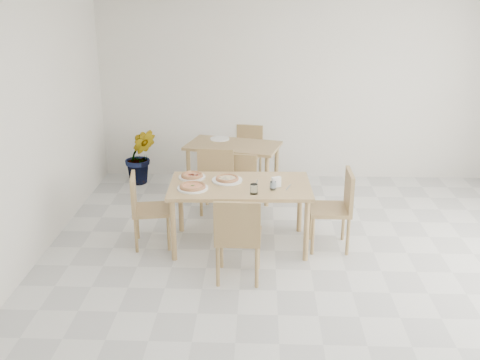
{
  "coord_description": "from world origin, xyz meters",
  "views": [
    {
      "loc": [
        -0.56,
        -4.92,
        2.93
      ],
      "look_at": [
        -0.78,
        1.02,
        0.8
      ],
      "focal_mm": 42.0,
      "sensor_mm": 36.0,
      "label": 1
    }
  ],
  "objects_px": {
    "chair_back_s": "(217,175)",
    "potted_plant": "(140,156)",
    "chair_south": "(238,234)",
    "pizza_mushroom": "(227,178)",
    "main_table": "(240,191)",
    "plate_empty": "(220,139)",
    "chair_west": "(144,205)",
    "second_table": "(233,151)",
    "chair_north": "(240,183)",
    "chair_back_n": "(248,149)",
    "plate_pepperoni": "(192,177)",
    "pizza_pepperoni": "(192,175)",
    "plate_margherita": "(193,188)",
    "tumbler_a": "(254,189)",
    "pizza_margherita": "(193,186)",
    "tumbler_b": "(273,186)",
    "plate_mushroom": "(227,180)",
    "chair_east": "(338,204)",
    "napkin_holder": "(276,183)"
  },
  "relations": [
    {
      "from": "main_table",
      "to": "chair_north",
      "type": "distance_m",
      "value": 0.81
    },
    {
      "from": "main_table",
      "to": "plate_empty",
      "type": "height_order",
      "value": "plate_empty"
    },
    {
      "from": "pizza_pepperoni",
      "to": "chair_south",
      "type": "bearing_deg",
      "value": -61.23
    },
    {
      "from": "chair_back_s",
      "to": "chair_west",
      "type": "bearing_deg",
      "value": 56.76
    },
    {
      "from": "main_table",
      "to": "chair_back_n",
      "type": "distance_m",
      "value": 2.34
    },
    {
      "from": "chair_back_s",
      "to": "potted_plant",
      "type": "bearing_deg",
      "value": -37.24
    },
    {
      "from": "tumbler_a",
      "to": "potted_plant",
      "type": "distance_m",
      "value": 2.95
    },
    {
      "from": "chair_back_n",
      "to": "second_table",
      "type": "bearing_deg",
      "value": -93.57
    },
    {
      "from": "plate_margherita",
      "to": "pizza_pepperoni",
      "type": "relative_size",
      "value": 1.11
    },
    {
      "from": "pizza_margherita",
      "to": "chair_back_n",
      "type": "distance_m",
      "value": 2.57
    },
    {
      "from": "chair_south",
      "to": "chair_west",
      "type": "bearing_deg",
      "value": -34.49
    },
    {
      "from": "pizza_mushroom",
      "to": "tumbler_a",
      "type": "height_order",
      "value": "tumbler_a"
    },
    {
      "from": "tumbler_a",
      "to": "chair_back_s",
      "type": "height_order",
      "value": "chair_back_s"
    },
    {
      "from": "main_table",
      "to": "plate_margherita",
      "type": "bearing_deg",
      "value": -164.84
    },
    {
      "from": "chair_south",
      "to": "plate_margherita",
      "type": "bearing_deg",
      "value": -50.98
    },
    {
      "from": "plate_margherita",
      "to": "tumbler_a",
      "type": "bearing_deg",
      "value": -10.45
    },
    {
      "from": "chair_back_n",
      "to": "potted_plant",
      "type": "xyz_separation_m",
      "value": [
        -1.62,
        -0.27,
        -0.06
      ]
    },
    {
      "from": "chair_west",
      "to": "plate_pepperoni",
      "type": "bearing_deg",
      "value": -74.72
    },
    {
      "from": "pizza_margherita",
      "to": "napkin_holder",
      "type": "relative_size",
      "value": 2.93
    },
    {
      "from": "chair_north",
      "to": "plate_pepperoni",
      "type": "xyz_separation_m",
      "value": [
        -0.53,
        -0.58,
        0.28
      ]
    },
    {
      "from": "potted_plant",
      "to": "pizza_margherita",
      "type": "bearing_deg",
      "value": -64.48
    },
    {
      "from": "chair_north",
      "to": "chair_back_s",
      "type": "relative_size",
      "value": 0.9
    },
    {
      "from": "plate_mushroom",
      "to": "plate_empty",
      "type": "distance_m",
      "value": 1.79
    },
    {
      "from": "plate_pepperoni",
      "to": "second_table",
      "type": "bearing_deg",
      "value": 74.05
    },
    {
      "from": "chair_back_s",
      "to": "potted_plant",
      "type": "xyz_separation_m",
      "value": [
        -1.25,
        1.15,
        -0.11
      ]
    },
    {
      "from": "chair_south",
      "to": "chair_west",
      "type": "height_order",
      "value": "chair_south"
    },
    {
      "from": "main_table",
      "to": "chair_south",
      "type": "xyz_separation_m",
      "value": [
        0.01,
        -0.85,
        -0.14
      ]
    },
    {
      "from": "plate_mushroom",
      "to": "chair_back_n",
      "type": "height_order",
      "value": "chair_back_n"
    },
    {
      "from": "pizza_margherita",
      "to": "napkin_holder",
      "type": "height_order",
      "value": "napkin_holder"
    },
    {
      "from": "chair_south",
      "to": "second_table",
      "type": "height_order",
      "value": "chair_south"
    },
    {
      "from": "main_table",
      "to": "chair_back_n",
      "type": "relative_size",
      "value": 1.95
    },
    {
      "from": "pizza_margherita",
      "to": "tumbler_b",
      "type": "relative_size",
      "value": 4.11
    },
    {
      "from": "pizza_margherita",
      "to": "plate_empty",
      "type": "height_order",
      "value": "pizza_margherita"
    },
    {
      "from": "chair_south",
      "to": "plate_empty",
      "type": "bearing_deg",
      "value": -80.61
    },
    {
      "from": "main_table",
      "to": "plate_pepperoni",
      "type": "bearing_deg",
      "value": 158.28
    },
    {
      "from": "chair_west",
      "to": "chair_back_n",
      "type": "xyz_separation_m",
      "value": [
        1.13,
        2.38,
        -0.02
      ]
    },
    {
      "from": "chair_west",
      "to": "plate_empty",
      "type": "relative_size",
      "value": 3.1
    },
    {
      "from": "pizza_pepperoni",
      "to": "potted_plant",
      "type": "height_order",
      "value": "potted_plant"
    },
    {
      "from": "chair_north",
      "to": "chair_back_n",
      "type": "relative_size",
      "value": 1.0
    },
    {
      "from": "chair_west",
      "to": "second_table",
      "type": "bearing_deg",
      "value": -39.05
    },
    {
      "from": "pizza_pepperoni",
      "to": "plate_empty",
      "type": "height_order",
      "value": "pizza_pepperoni"
    },
    {
      "from": "pizza_mushroom",
      "to": "potted_plant",
      "type": "height_order",
      "value": "potted_plant"
    },
    {
      "from": "tumbler_b",
      "to": "chair_east",
      "type": "bearing_deg",
      "value": 9.8
    },
    {
      "from": "pizza_mushroom",
      "to": "second_table",
      "type": "xyz_separation_m",
      "value": [
        -0.01,
        1.52,
        -0.13
      ]
    },
    {
      "from": "plate_mushroom",
      "to": "pizza_pepperoni",
      "type": "relative_size",
      "value": 1.13
    },
    {
      "from": "plate_mushroom",
      "to": "tumbler_a",
      "type": "bearing_deg",
      "value": -51.71
    },
    {
      "from": "chair_west",
      "to": "second_table",
      "type": "xyz_separation_m",
      "value": [
        0.94,
        1.68,
        0.15
      ]
    },
    {
      "from": "plate_pepperoni",
      "to": "tumbler_b",
      "type": "xyz_separation_m",
      "value": [
        0.94,
        -0.35,
        0.04
      ]
    },
    {
      "from": "chair_west",
      "to": "chair_east",
      "type": "relative_size",
      "value": 0.93
    },
    {
      "from": "chair_south",
      "to": "pizza_mushroom",
      "type": "distance_m",
      "value": 1.01
    }
  ]
}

